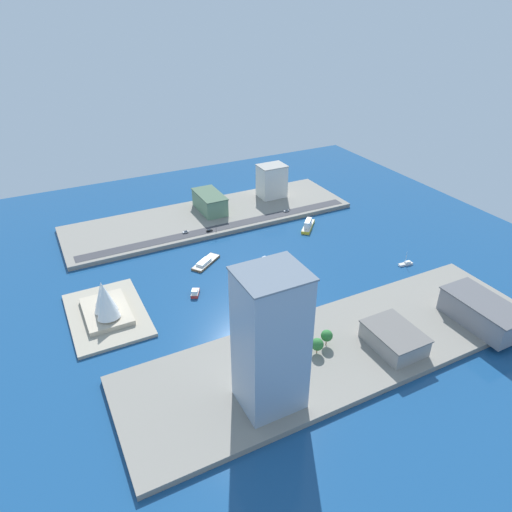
{
  "coord_description": "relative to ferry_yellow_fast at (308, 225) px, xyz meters",
  "views": [
    {
      "loc": [
        -243.21,
        128.01,
        170.1
      ],
      "look_at": [
        9.35,
        -0.91,
        5.92
      ],
      "focal_mm": 32.6,
      "sensor_mm": 36.0,
      "label": 1
    }
  ],
  "objects": [
    {
      "name": "traffic_light_waterfront",
      "position": [
        20.7,
        72.05,
        4.94
      ],
      "size": [
        0.36,
        0.36,
        6.5
      ],
      "color": "black",
      "rests_on": "quay_east"
    },
    {
      "name": "van_white",
      "position": [
        30.88,
        93.81,
        1.53
      ],
      "size": [
        2.01,
        4.36,
        1.56
      ],
      "color": "black",
      "rests_on": "road_strip"
    },
    {
      "name": "tugboat_red",
      "position": [
        -47.51,
        115.41,
        -1.06
      ],
      "size": [
        11.08,
        8.58,
        4.45
      ],
      "color": "red",
      "rests_on": "ground_plane"
    },
    {
      "name": "warehouse_low_gray",
      "position": [
        -152.87,
        -18.37,
        8.11
      ],
      "size": [
        45.44,
        23.46,
        14.95
      ],
      "color": "gray",
      "rests_on": "quay_west"
    },
    {
      "name": "ferry_green_doubledeck",
      "position": [
        -44.19,
        59.31,
        0.1
      ],
      "size": [
        24.49,
        11.53,
        8.14
      ],
      "color": "#2D8C4C",
      "rests_on": "ground_plane"
    },
    {
      "name": "ferry_yellow_fast",
      "position": [
        0.0,
        0.0,
        0.0
      ],
      "size": [
        22.45,
        21.73,
        7.66
      ],
      "color": "yellow",
      "rests_on": "ground_plane"
    },
    {
      "name": "terminal_long_green",
      "position": [
        61.66,
        60.47,
        8.44
      ],
      "size": [
        37.87,
        19.41,
        15.62
      ],
      "color": "slate",
      "rests_on": "quay_east"
    },
    {
      "name": "ferry_white_commuter",
      "position": [
        -85.62,
        82.49,
        -0.11
      ],
      "size": [
        17.03,
        25.2,
        7.28
      ],
      "color": "silver",
      "rests_on": "ground_plane"
    },
    {
      "name": "opera_landmark",
      "position": [
        -46.51,
        170.11,
        8.73
      ],
      "size": [
        37.23,
        25.53,
        24.94
      ],
      "color": "#BCAD93",
      "rests_on": "peninsula_point"
    },
    {
      "name": "tower_tall_glass",
      "position": [
        -148.5,
        116.33,
        35.61
      ],
      "size": [
        25.05,
        28.3,
        69.96
      ],
      "color": "#8C9EB2",
      "rests_on": "quay_west"
    },
    {
      "name": "sedan_silver",
      "position": [
        29.46,
        3.17,
        1.53
      ],
      "size": [
        1.8,
        4.83,
        1.56
      ],
      "color": "black",
      "rests_on": "road_strip"
    },
    {
      "name": "hotel_broad_white",
      "position": [
        65.57,
        -1.95,
        15.41
      ],
      "size": [
        18.97,
        24.46,
        29.56
      ],
      "color": "silver",
      "rests_on": "quay_east"
    },
    {
      "name": "carpark_squat_concrete",
      "position": [
        -145.68,
        39.49,
        5.96
      ],
      "size": [
        31.63,
        23.57,
        10.66
      ],
      "color": "gray",
      "rests_on": "quay_west"
    },
    {
      "name": "ground_plane",
      "position": [
        -39.7,
        63.94,
        -2.74
      ],
      "size": [
        440.0,
        440.0,
        0.0
      ],
      "primitive_type": "plane",
      "color": "navy"
    },
    {
      "name": "quay_east",
      "position": [
        53.33,
        63.94,
        -1.07
      ],
      "size": [
        70.0,
        240.0,
        3.34
      ],
      "primitive_type": "cube",
      "color": "gray",
      "rests_on": "ground_plane"
    },
    {
      "name": "suv_black",
      "position": [
        24.84,
        76.21,
        1.55
      ],
      "size": [
        1.85,
        4.92,
        1.64
      ],
      "color": "black",
      "rests_on": "road_strip"
    },
    {
      "name": "road_strip",
      "position": [
        27.11,
        63.94,
        0.68
      ],
      "size": [
        10.19,
        228.0,
        0.15
      ],
      "primitive_type": "cube",
      "color": "#38383D",
      "rests_on": "quay_east"
    },
    {
      "name": "barge_flat_brown",
      "position": [
        -14.82,
        95.42,
        -1.46
      ],
      "size": [
        21.44,
        25.33,
        3.48
      ],
      "color": "brown",
      "rests_on": "ground_plane"
    },
    {
      "name": "park_tree_cluster",
      "position": [
        -128.51,
        79.53,
        7.02
      ],
      "size": [
        12.67,
        22.61,
        10.61
      ],
      "color": "brown",
      "rests_on": "quay_west"
    },
    {
      "name": "sailboat_small_white",
      "position": [
        -80.54,
        -30.37,
        -1.71
      ],
      "size": [
        4.16,
        11.87,
        10.94
      ],
      "color": "white",
      "rests_on": "ground_plane"
    },
    {
      "name": "quay_west",
      "position": [
        -132.72,
        63.94,
        -1.07
      ],
      "size": [
        70.0,
        240.0,
        3.34
      ],
      "primitive_type": "cube",
      "color": "gray",
      "rests_on": "ground_plane"
    },
    {
      "name": "peninsula_point",
      "position": [
        -44.67,
        170.11,
        -1.74
      ],
      "size": [
        63.88,
        43.32,
        2.0
      ],
      "primitive_type": "cube",
      "color": "#A89E89",
      "rests_on": "ground_plane"
    }
  ]
}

